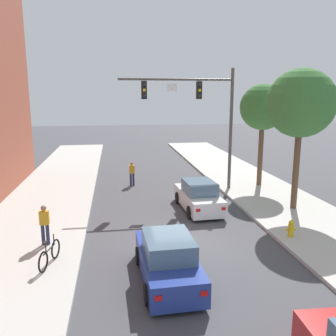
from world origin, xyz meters
TOP-DOWN VIEW (x-y plane):
  - ground_plane at (0.00, 0.00)m, footprint 120.00×120.00m
  - sidewalk_left at (-6.50, 0.00)m, footprint 5.00×60.00m
  - sidewalk_right at (6.50, 0.00)m, footprint 5.00×60.00m
  - traffic_signal_mast at (2.60, 7.91)m, footprint 7.04×0.38m
  - car_lead_white at (1.72, 4.31)m, footprint 2.00×4.32m
  - car_following_blue at (-1.03, -2.78)m, footprint 1.93×4.29m
  - pedestrian_sidewalk_left_walker at (-5.48, 0.48)m, footprint 0.36×0.22m
  - pedestrian_crossing_road at (-1.52, 10.03)m, footprint 0.36×0.22m
  - bicycle_leaning at (-5.02, -1.34)m, footprint 0.48×1.73m
  - fire_hydrant at (4.64, -0.23)m, footprint 0.48×0.24m
  - street_tree_nearest at (6.67, 3.39)m, footprint 3.46×3.46m
  - street_tree_second at (6.85, 8.39)m, footprint 2.94×2.94m

SIDE VIEW (x-z plane):
  - ground_plane at x=0.00m, z-range 0.00..0.00m
  - sidewalk_left at x=-6.50m, z-range 0.00..0.15m
  - sidewalk_right at x=6.50m, z-range 0.00..0.15m
  - fire_hydrant at x=4.64m, z-range 0.15..0.87m
  - bicycle_leaning at x=-5.02m, z-range 0.05..1.03m
  - car_lead_white at x=1.72m, z-range -0.08..1.52m
  - car_following_blue at x=-1.03m, z-range -0.08..1.52m
  - pedestrian_crossing_road at x=-1.52m, z-range 0.09..1.73m
  - pedestrian_sidewalk_left_walker at x=-5.48m, z-range 0.24..1.88m
  - street_tree_second at x=6.85m, z-range 1.93..8.54m
  - traffic_signal_mast at x=2.60m, z-range 1.61..9.11m
  - street_tree_nearest at x=6.67m, z-range 1.99..9.22m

